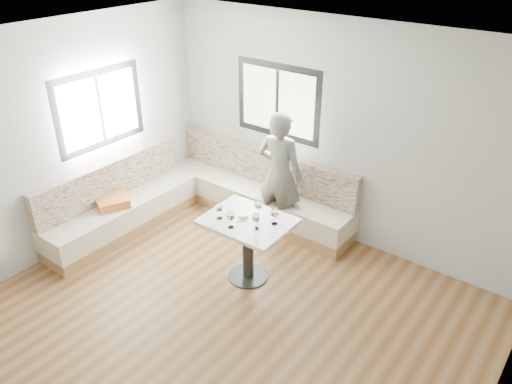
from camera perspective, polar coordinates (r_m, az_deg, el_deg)
room at (r=4.50m, az=-6.73°, el=-2.38°), size 5.01×5.01×2.81m
banquette at (r=6.91m, az=-6.56°, el=-0.88°), size 2.90×2.80×0.95m
table at (r=5.65m, az=-0.94°, el=-4.91°), size 0.98×0.77×0.79m
person at (r=6.40m, az=2.76°, el=2.02°), size 0.66×0.46×1.70m
olive_ramekin at (r=5.58m, az=-1.47°, el=-2.71°), size 0.11×0.11×0.04m
wine_glass_a at (r=5.51m, az=-4.26°, el=-1.80°), size 0.09×0.09×0.20m
wine_glass_b at (r=5.34m, az=-2.91°, el=-2.79°), size 0.09×0.09×0.20m
wine_glass_c at (r=5.31m, az=-0.02°, el=-2.98°), size 0.09×0.09×0.20m
wine_glass_d at (r=5.54m, az=0.26°, el=-1.51°), size 0.09×0.09×0.20m
wine_glass_e at (r=5.40m, az=2.15°, el=-2.42°), size 0.09×0.09×0.20m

